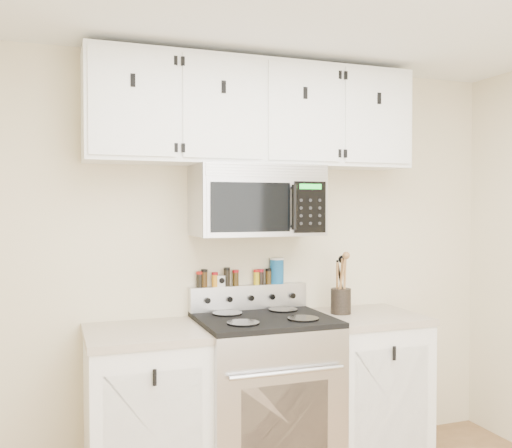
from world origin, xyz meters
The scene contains 19 objects.
back_wall centered at (0.00, 1.75, 1.25)m, with size 3.50×0.01×2.50m, color beige.
range centered at (0.00, 1.43, 0.49)m, with size 0.76×0.65×1.10m.
base_cabinet_left centered at (-0.69, 1.45, 0.46)m, with size 0.64×0.62×0.92m.
base_cabinet_right centered at (0.69, 1.45, 0.46)m, with size 0.64×0.62×0.92m.
microwave centered at (0.00, 1.55, 1.63)m, with size 0.76×0.44×0.42m.
upper_cabinets centered at (0.00, 1.58, 2.15)m, with size 2.00×0.35×0.62m.
utensil_crock centered at (0.54, 1.50, 1.01)m, with size 0.13×0.13×0.37m.
kitchen_timer centered at (-0.18, 1.71, 1.13)m, with size 0.06×0.05×0.07m, color silver.
salt_canister centered at (0.19, 1.71, 1.18)m, with size 0.09×0.09×0.16m.
spice_jar_0 centered at (-0.32, 1.71, 1.15)m, with size 0.04×0.04×0.10m.
spice_jar_1 centered at (-0.29, 1.71, 1.16)m, with size 0.04×0.04×0.11m.
spice_jar_2 centered at (-0.22, 1.71, 1.14)m, with size 0.04×0.04×0.09m.
spice_jar_3 centered at (-0.14, 1.71, 1.16)m, with size 0.04×0.04×0.11m.
spice_jar_4 centered at (-0.08, 1.71, 1.15)m, with size 0.04×0.04×0.10m.
spice_jar_5 centered at (0.05, 1.71, 1.15)m, with size 0.04×0.04×0.10m.
spice_jar_6 centered at (0.08, 1.71, 1.15)m, with size 0.04×0.04×0.10m.
spice_jar_7 centered at (0.14, 1.71, 1.15)m, with size 0.04×0.04×0.10m.
spice_jar_8 centered at (0.17, 1.71, 1.15)m, with size 0.04×0.04×0.10m.
spice_jar_9 centered at (0.21, 1.71, 1.15)m, with size 0.04×0.04×0.10m.
Camera 1 is at (-1.16, -1.67, 1.59)m, focal length 40.00 mm.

